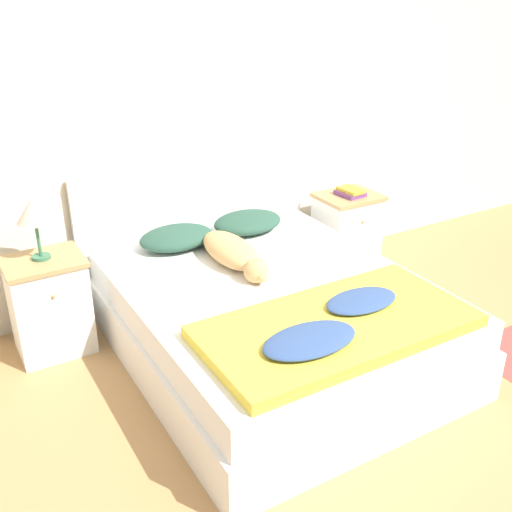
{
  "coord_description": "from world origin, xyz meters",
  "views": [
    {
      "loc": [
        -1.72,
        -1.66,
        2.15
      ],
      "look_at": [
        -0.03,
        1.22,
        0.6
      ],
      "focal_mm": 42.0,
      "sensor_mm": 36.0,
      "label": 1
    }
  ],
  "objects_px": {
    "nightstand_left": "(50,305)",
    "nightstand_right": "(346,232)",
    "pillow_left": "(177,238)",
    "pillow_right": "(248,222)",
    "book_stack": "(350,192)",
    "bed": "(273,320)",
    "dog": "(233,253)",
    "table_lamp": "(34,212)"
  },
  "relations": [
    {
      "from": "pillow_right",
      "to": "table_lamp",
      "type": "xyz_separation_m",
      "value": [
        -1.43,
        -0.02,
        0.36
      ]
    },
    {
      "from": "pillow_left",
      "to": "book_stack",
      "type": "distance_m",
      "value": 1.44
    },
    {
      "from": "bed",
      "to": "dog",
      "type": "relative_size",
      "value": 2.54
    },
    {
      "from": "book_stack",
      "to": "pillow_left",
      "type": "bearing_deg",
      "value": 177.88
    },
    {
      "from": "bed",
      "to": "dog",
      "type": "distance_m",
      "value": 0.5
    },
    {
      "from": "nightstand_left",
      "to": "book_stack",
      "type": "xyz_separation_m",
      "value": [
        2.31,
        -0.02,
        0.34
      ]
    },
    {
      "from": "nightstand_right",
      "to": "book_stack",
      "type": "height_order",
      "value": "book_stack"
    },
    {
      "from": "nightstand_left",
      "to": "pillow_right",
      "type": "height_order",
      "value": "pillow_right"
    },
    {
      "from": "nightstand_right",
      "to": "pillow_left",
      "type": "xyz_separation_m",
      "value": [
        -1.43,
        0.04,
        0.25
      ]
    },
    {
      "from": "pillow_right",
      "to": "book_stack",
      "type": "relative_size",
      "value": 2.33
    },
    {
      "from": "nightstand_left",
      "to": "pillow_left",
      "type": "distance_m",
      "value": 0.92
    },
    {
      "from": "nightstand_right",
      "to": "table_lamp",
      "type": "distance_m",
      "value": 2.39
    },
    {
      "from": "pillow_right",
      "to": "table_lamp",
      "type": "relative_size",
      "value": 1.32
    },
    {
      "from": "pillow_left",
      "to": "dog",
      "type": "bearing_deg",
      "value": -64.87
    },
    {
      "from": "nightstand_left",
      "to": "pillow_right",
      "type": "xyz_separation_m",
      "value": [
        1.43,
        0.04,
        0.25
      ]
    },
    {
      "from": "nightstand_left",
      "to": "table_lamp",
      "type": "relative_size",
      "value": 1.63
    },
    {
      "from": "nightstand_right",
      "to": "pillow_left",
      "type": "relative_size",
      "value": 1.23
    },
    {
      "from": "bed",
      "to": "table_lamp",
      "type": "xyz_separation_m",
      "value": [
        -1.16,
        0.77,
        0.68
      ]
    },
    {
      "from": "pillow_left",
      "to": "dog",
      "type": "relative_size",
      "value": 0.63
    },
    {
      "from": "nightstand_right",
      "to": "pillow_right",
      "type": "relative_size",
      "value": 1.23
    },
    {
      "from": "nightstand_left",
      "to": "table_lamp",
      "type": "height_order",
      "value": "table_lamp"
    },
    {
      "from": "bed",
      "to": "nightstand_left",
      "type": "relative_size",
      "value": 3.26
    },
    {
      "from": "book_stack",
      "to": "bed",
      "type": "bearing_deg",
      "value": -147.45
    },
    {
      "from": "pillow_left",
      "to": "table_lamp",
      "type": "relative_size",
      "value": 1.32
    },
    {
      "from": "pillow_right",
      "to": "table_lamp",
      "type": "distance_m",
      "value": 1.48
    },
    {
      "from": "nightstand_left",
      "to": "nightstand_right",
      "type": "bearing_deg",
      "value": 0.0
    },
    {
      "from": "nightstand_left",
      "to": "pillow_left",
      "type": "relative_size",
      "value": 1.23
    },
    {
      "from": "dog",
      "to": "bed",
      "type": "bearing_deg",
      "value": -78.38
    },
    {
      "from": "bed",
      "to": "book_stack",
      "type": "bearing_deg",
      "value": 32.55
    },
    {
      "from": "pillow_right",
      "to": "table_lamp",
      "type": "bearing_deg",
      "value": -179.15
    },
    {
      "from": "dog",
      "to": "table_lamp",
      "type": "xyz_separation_m",
      "value": [
        -1.08,
        0.41,
        0.35
      ]
    },
    {
      "from": "dog",
      "to": "book_stack",
      "type": "bearing_deg",
      "value": 17.03
    },
    {
      "from": "nightstand_right",
      "to": "pillow_right",
      "type": "xyz_separation_m",
      "value": [
        -0.88,
        0.04,
        0.25
      ]
    },
    {
      "from": "pillow_left",
      "to": "bed",
      "type": "bearing_deg",
      "value": -70.77
    },
    {
      "from": "book_stack",
      "to": "nightstand_right",
      "type": "bearing_deg",
      "value": 85.73
    },
    {
      "from": "bed",
      "to": "pillow_right",
      "type": "height_order",
      "value": "pillow_right"
    },
    {
      "from": "book_stack",
      "to": "table_lamp",
      "type": "height_order",
      "value": "table_lamp"
    },
    {
      "from": "pillow_right",
      "to": "bed",
      "type": "bearing_deg",
      "value": -109.23
    },
    {
      "from": "pillow_left",
      "to": "pillow_right",
      "type": "relative_size",
      "value": 1.0
    },
    {
      "from": "dog",
      "to": "book_stack",
      "type": "xyz_separation_m",
      "value": [
        1.23,
        0.38,
        0.08
      ]
    },
    {
      "from": "pillow_left",
      "to": "dog",
      "type": "height_order",
      "value": "dog"
    },
    {
      "from": "nightstand_right",
      "to": "nightstand_left",
      "type": "bearing_deg",
      "value": 180.0
    }
  ]
}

